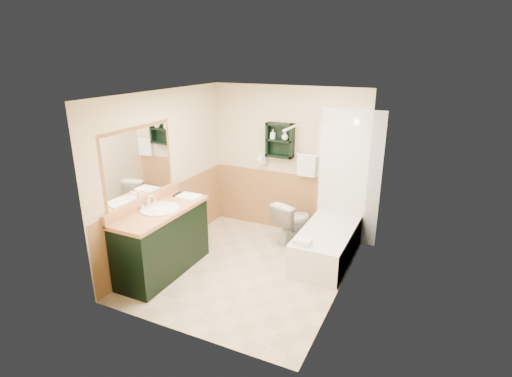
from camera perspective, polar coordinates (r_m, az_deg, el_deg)
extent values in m
plane|color=#C7AF91|center=(5.71, -1.35, -11.37)|extent=(3.00, 3.00, 0.00)
cube|color=beige|center=(6.54, 4.56, 3.99)|extent=(2.60, 0.04, 2.40)
cube|color=beige|center=(5.89, -13.00, 1.88)|extent=(0.04, 3.00, 2.40)
cube|color=beige|center=(4.79, 12.79, -2.07)|extent=(0.04, 3.00, 2.40)
cube|color=white|center=(4.95, -1.58, 13.60)|extent=(2.60, 3.00, 0.04)
cube|color=black|center=(6.39, 3.43, 6.88)|extent=(0.45, 0.15, 0.55)
cylinder|color=silver|center=(5.49, 7.09, 9.57)|extent=(0.03, 1.60, 0.03)
cube|color=black|center=(5.58, -13.20, -7.31)|extent=(0.59, 1.45, 0.92)
cube|color=silver|center=(5.94, 10.08, -7.83)|extent=(0.70, 1.50, 0.47)
imported|color=silver|center=(6.34, 5.30, -4.74)|extent=(0.60, 0.79, 0.68)
cube|color=white|center=(5.72, -9.56, -1.17)|extent=(0.31, 0.24, 0.04)
imported|color=black|center=(5.87, -11.48, 0.10)|extent=(0.15, 0.03, 0.20)
cube|color=white|center=(5.36, 6.64, -7.53)|extent=(0.22, 0.18, 0.07)
imported|color=silver|center=(6.42, 2.42, 7.41)|extent=(0.08, 0.16, 0.07)
imported|color=silver|center=(6.34, 4.17, 7.39)|extent=(0.13, 0.15, 0.10)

